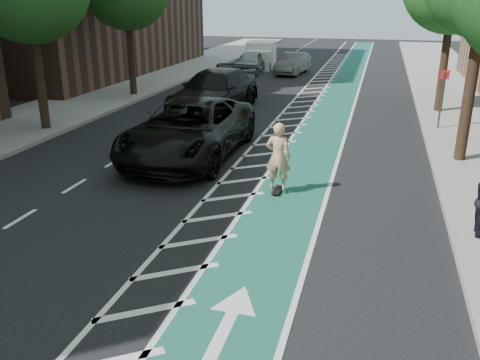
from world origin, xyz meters
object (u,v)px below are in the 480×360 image
(suv_far, at_px, (215,91))
(barrel_a, at_px, (169,136))
(suv_near, at_px, (189,129))
(skateboarder, at_px, (278,157))

(suv_far, height_order, barrel_a, suv_far)
(suv_near, xyz_separation_m, barrel_a, (-1.22, 1.07, -0.58))
(skateboarder, height_order, barrel_a, skateboarder)
(suv_near, height_order, barrel_a, suv_near)
(skateboarder, bearing_deg, suv_near, -35.34)
(skateboarder, bearing_deg, suv_far, -62.22)
(skateboarder, distance_m, barrel_a, 6.10)
(suv_near, xyz_separation_m, suv_far, (-1.42, 7.19, 0.00))
(suv_near, distance_m, suv_far, 7.33)
(skateboarder, distance_m, suv_near, 4.44)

